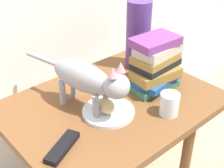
# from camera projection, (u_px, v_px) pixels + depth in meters

# --- Properties ---
(side_table) EXTENTS (0.80, 0.60, 0.60)m
(side_table) POSITION_uv_depth(u_px,v_px,m) (112.00, 119.00, 1.25)
(side_table) COLOR brown
(side_table) RESTS_ON ground
(plate) EXTENTS (0.19, 0.19, 0.01)m
(plate) POSITION_uv_depth(u_px,v_px,m) (108.00, 112.00, 1.14)
(plate) COLOR silver
(plate) RESTS_ON side_table
(bread_roll) EXTENTS (0.07, 0.09, 0.05)m
(bread_roll) POSITION_uv_depth(u_px,v_px,m) (106.00, 106.00, 1.11)
(bread_roll) COLOR #E0BC7A
(bread_roll) RESTS_ON plate
(cat) EXTENTS (0.15, 0.47, 0.23)m
(cat) POSITION_uv_depth(u_px,v_px,m) (88.00, 79.00, 1.09)
(cat) COLOR #99999E
(cat) RESTS_ON side_table
(book_stack) EXTENTS (0.23, 0.15, 0.22)m
(book_stack) POSITION_uv_depth(u_px,v_px,m) (156.00, 64.00, 1.24)
(book_stack) COLOR #336B4C
(book_stack) RESTS_ON side_table
(green_vase) EXTENTS (0.11, 0.11, 0.31)m
(green_vase) POSITION_uv_depth(u_px,v_px,m) (138.00, 35.00, 1.38)
(green_vase) COLOR #4C2D72
(green_vase) RESTS_ON side_table
(candle_jar) EXTENTS (0.07, 0.07, 0.08)m
(candle_jar) POSITION_uv_depth(u_px,v_px,m) (169.00, 105.00, 1.12)
(candle_jar) COLOR silver
(candle_jar) RESTS_ON side_table
(tv_remote) EXTENTS (0.15, 0.11, 0.02)m
(tv_remote) POSITION_uv_depth(u_px,v_px,m) (62.00, 147.00, 0.97)
(tv_remote) COLOR black
(tv_remote) RESTS_ON side_table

